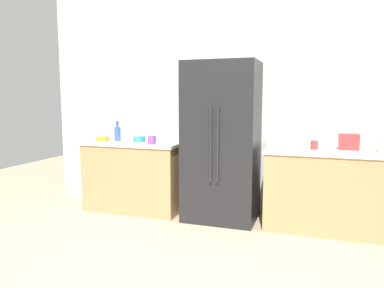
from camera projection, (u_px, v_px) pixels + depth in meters
name	position (u px, v px, depth m)	size (l,w,h in m)	color
ground_plane	(173.00, 279.00, 2.99)	(10.25, 10.25, 0.00)	tan
kitchen_back_panel	(231.00, 93.00, 4.67)	(5.12, 0.10, 3.06)	silver
counter_left	(135.00, 175.00, 4.84)	(1.28, 0.64, 0.90)	tan
counter_right	(340.00, 191.00, 4.03)	(1.62, 0.64, 0.90)	tan
refrigerator	(222.00, 142.00, 4.39)	(0.85, 0.66, 1.88)	black
toaster	(349.00, 142.00, 4.03)	(0.21, 0.17, 0.17)	red
bottle_a	(118.00, 133.00, 4.85)	(0.08, 0.08, 0.26)	blue
cup_a	(151.00, 140.00, 4.51)	(0.09, 0.09, 0.10)	purple
cup_b	(314.00, 145.00, 4.05)	(0.08, 0.08, 0.10)	red
cup_c	(153.00, 139.00, 4.76)	(0.08, 0.08, 0.07)	brown
bowl_a	(103.00, 139.00, 4.88)	(0.17, 0.17, 0.05)	orange
bowl_b	(139.00, 139.00, 4.75)	(0.16, 0.16, 0.07)	teal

